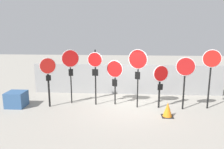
# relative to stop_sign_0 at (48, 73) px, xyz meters

# --- Properties ---
(ground_plane) EXTENTS (40.00, 40.00, 0.00)m
(ground_plane) POSITION_rel_stop_sign_0_xyz_m (3.48, 0.28, -1.57)
(ground_plane) COLOR gray
(fence_back) EXTENTS (10.15, 0.12, 1.61)m
(fence_back) POSITION_rel_stop_sign_0_xyz_m (3.48, 2.29, -0.76)
(fence_back) COLOR gray
(fence_back) RESTS_ON ground
(stop_sign_0) EXTENTS (0.64, 0.39, 2.25)m
(stop_sign_0) POSITION_rel_stop_sign_0_xyz_m (0.00, 0.00, 0.00)
(stop_sign_0) COLOR black
(stop_sign_0) RESTS_ON ground
(stop_sign_1) EXTENTS (0.75, 0.38, 2.56)m
(stop_sign_1) POSITION_rel_stop_sign_0_xyz_m (0.88, 0.53, 0.38)
(stop_sign_1) COLOR black
(stop_sign_1) RESTS_ON ground
(stop_sign_2) EXTENTS (0.68, 0.15, 2.57)m
(stop_sign_2) POSITION_rel_stop_sign_0_xyz_m (2.04, 0.41, 0.26)
(stop_sign_2) COLOR black
(stop_sign_2) RESTS_ON ground
(stop_sign_3) EXTENTS (0.75, 0.30, 2.09)m
(stop_sign_3) POSITION_rel_stop_sign_0_xyz_m (2.92, 0.50, -0.04)
(stop_sign_3) COLOR black
(stop_sign_3) RESTS_ON ground
(stop_sign_4) EXTENTS (0.80, 0.35, 2.63)m
(stop_sign_4) POSITION_rel_stop_sign_0_xyz_m (3.94, 0.15, 0.43)
(stop_sign_4) COLOR black
(stop_sign_4) RESTS_ON ground
(stop_sign_5) EXTENTS (0.68, 0.29, 1.94)m
(stop_sign_5) POSITION_rel_stop_sign_0_xyz_m (4.94, 0.18, -0.22)
(stop_sign_5) COLOR black
(stop_sign_5) RESTS_ON ground
(stop_sign_6) EXTENTS (0.80, 0.17, 2.32)m
(stop_sign_6) POSITION_rel_stop_sign_0_xyz_m (5.94, 0.06, 0.12)
(stop_sign_6) COLOR black
(stop_sign_6) RESTS_ON ground
(stop_sign_7) EXTENTS (0.76, 0.20, 2.63)m
(stop_sign_7) POSITION_rel_stop_sign_0_xyz_m (7.06, 0.24, 0.37)
(stop_sign_7) COLOR black
(stop_sign_7) RESTS_ON ground
(traffic_cone_0) EXTENTS (0.46, 0.46, 0.59)m
(traffic_cone_0) POSITION_rel_stop_sign_0_xyz_m (5.12, -0.79, -1.27)
(traffic_cone_0) COLOR black
(traffic_cone_0) RESTS_ON ground
(storage_crate) EXTENTS (0.82, 0.79, 0.70)m
(storage_crate) POSITION_rel_stop_sign_0_xyz_m (-1.52, -0.07, -1.22)
(storage_crate) COLOR #335684
(storage_crate) RESTS_ON ground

